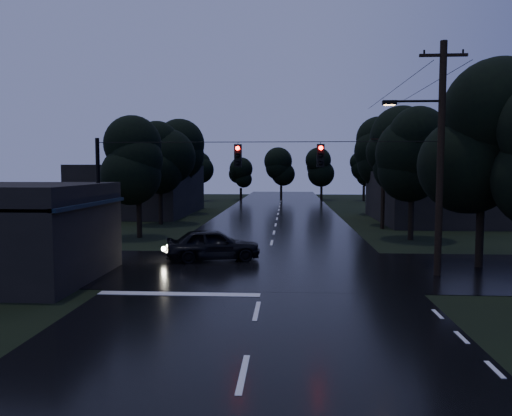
# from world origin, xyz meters

# --- Properties ---
(ground) EXTENTS (160.00, 160.00, 0.00)m
(ground) POSITION_xyz_m (0.00, 0.00, 0.00)
(ground) COLOR black
(ground) RESTS_ON ground
(main_road) EXTENTS (12.00, 120.00, 0.02)m
(main_road) POSITION_xyz_m (0.00, 30.00, 0.00)
(main_road) COLOR black
(main_road) RESTS_ON ground
(cross_street) EXTENTS (60.00, 9.00, 0.02)m
(cross_street) POSITION_xyz_m (0.00, 12.00, 0.00)
(cross_street) COLOR black
(cross_street) RESTS_ON ground
(building_far_right) EXTENTS (10.00, 14.00, 4.40)m
(building_far_right) POSITION_xyz_m (14.00, 34.00, 2.20)
(building_far_right) COLOR black
(building_far_right) RESTS_ON ground
(building_far_left) EXTENTS (10.00, 16.00, 5.00)m
(building_far_left) POSITION_xyz_m (-14.00, 40.00, 2.50)
(building_far_left) COLOR black
(building_far_left) RESTS_ON ground
(utility_pole_main) EXTENTS (3.50, 0.30, 10.00)m
(utility_pole_main) POSITION_xyz_m (7.41, 11.00, 5.26)
(utility_pole_main) COLOR black
(utility_pole_main) RESTS_ON ground
(utility_pole_far) EXTENTS (2.00, 0.30, 7.50)m
(utility_pole_far) POSITION_xyz_m (8.30, 28.00, 3.88)
(utility_pole_far) COLOR black
(utility_pole_far) RESTS_ON ground
(anchor_pole_left) EXTENTS (0.18, 0.18, 6.00)m
(anchor_pole_left) POSITION_xyz_m (-7.50, 11.00, 3.00)
(anchor_pole_left) COLOR black
(anchor_pole_left) RESTS_ON ground
(span_signals) EXTENTS (15.00, 0.37, 1.12)m
(span_signals) POSITION_xyz_m (0.56, 10.99, 5.24)
(span_signals) COLOR black
(span_signals) RESTS_ON ground
(tree_corner_near) EXTENTS (4.48, 4.48, 9.44)m
(tree_corner_near) POSITION_xyz_m (10.00, 13.00, 5.99)
(tree_corner_near) COLOR black
(tree_corner_near) RESTS_ON ground
(tree_left_a) EXTENTS (3.92, 3.92, 8.26)m
(tree_left_a) POSITION_xyz_m (-9.00, 22.00, 5.24)
(tree_left_a) COLOR black
(tree_left_a) RESTS_ON ground
(tree_left_b) EXTENTS (4.20, 4.20, 8.85)m
(tree_left_b) POSITION_xyz_m (-9.60, 30.00, 5.62)
(tree_left_b) COLOR black
(tree_left_b) RESTS_ON ground
(tree_left_c) EXTENTS (4.48, 4.48, 9.44)m
(tree_left_c) POSITION_xyz_m (-10.20, 40.00, 5.99)
(tree_left_c) COLOR black
(tree_left_c) RESTS_ON ground
(tree_right_a) EXTENTS (4.20, 4.20, 8.85)m
(tree_right_a) POSITION_xyz_m (9.00, 22.00, 5.62)
(tree_right_a) COLOR black
(tree_right_a) RESTS_ON ground
(tree_right_b) EXTENTS (4.48, 4.48, 9.44)m
(tree_right_b) POSITION_xyz_m (9.60, 30.00, 5.99)
(tree_right_b) COLOR black
(tree_right_b) RESTS_ON ground
(tree_right_c) EXTENTS (4.76, 4.76, 10.03)m
(tree_right_c) POSITION_xyz_m (10.20, 40.00, 6.37)
(tree_right_c) COLOR black
(tree_right_c) RESTS_ON ground
(car) EXTENTS (5.07, 2.99, 1.62)m
(car) POSITION_xyz_m (-2.78, 13.98, 0.81)
(car) COLOR black
(car) RESTS_ON ground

